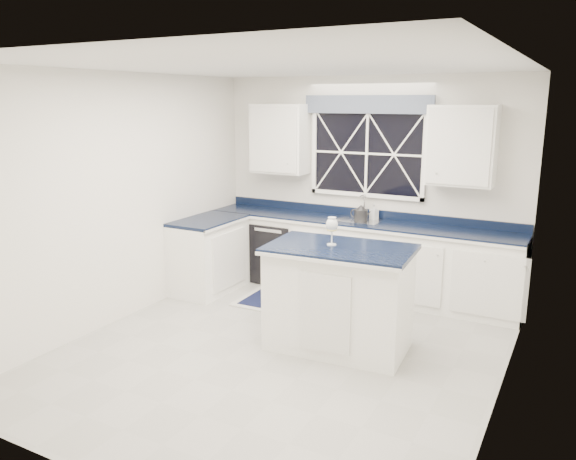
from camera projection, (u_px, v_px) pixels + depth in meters
The scene contains 13 objects.
ground at pixel (282, 351), 5.51m from camera, with size 4.50×4.50×0.00m, color #A2A19D.
back_wall at pixel (367, 185), 7.13m from camera, with size 4.00×0.10×2.70m, color silver.
base_cabinets at pixel (327, 258), 7.09m from camera, with size 3.99×1.60×0.90m.
countertop at pixel (358, 222), 6.98m from camera, with size 3.98×0.64×0.04m, color black.
dishwasher at pixel (280, 251), 7.60m from camera, with size 0.60×0.58×0.82m, color black.
window at pixel (367, 147), 6.99m from camera, with size 1.65×0.09×1.26m.
upper_cabinets at pixel (364, 142), 6.86m from camera, with size 3.10×0.34×0.90m.
faucet at pixel (364, 205), 7.10m from camera, with size 0.05×0.20×0.30m.
island at pixel (339, 297), 5.49m from camera, with size 1.44×0.94×1.03m.
rug at pixel (295, 303), 6.77m from camera, with size 1.39×0.87×0.02m.
kettle at pixel (361, 213), 6.97m from camera, with size 0.27×0.18×0.19m.
wine_glass at pixel (332, 226), 5.39m from camera, with size 0.12×0.12×0.27m.
soap_bottle at pixel (374, 212), 7.02m from camera, with size 0.09×0.09×0.19m, color silver.
Camera 1 is at (2.47, -4.46, 2.41)m, focal length 35.00 mm.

